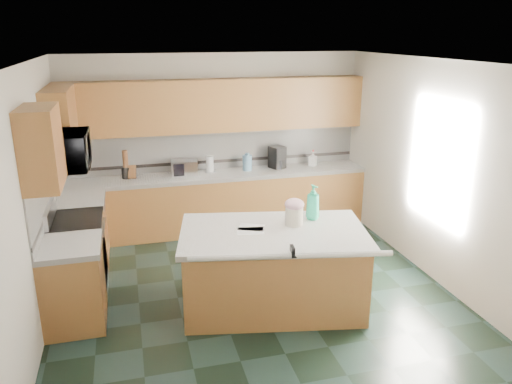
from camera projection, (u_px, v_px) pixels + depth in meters
name	position (u px, v px, depth m)	size (l,w,h in m)	color
floor	(251.00, 288.00, 6.11)	(4.60, 4.60, 0.00)	black
ceiling	(251.00, 61.00, 5.28)	(4.60, 4.60, 0.00)	white
wall_back	(215.00, 142.00, 7.83)	(4.60, 0.04, 2.70)	silver
wall_front	(331.00, 274.00, 3.56)	(4.60, 0.04, 2.70)	silver
wall_left	(33.00, 200.00, 5.13)	(0.04, 4.60, 2.70)	silver
wall_right	(430.00, 169.00, 6.25)	(0.04, 4.60, 2.70)	silver
back_base_cab	(220.00, 203.00, 7.82)	(4.60, 0.60, 0.86)	brown
back_countertop	(219.00, 175.00, 7.67)	(4.60, 0.64, 0.06)	white
back_upper_cab	(216.00, 105.00, 7.48)	(4.60, 0.33, 0.78)	brown
back_backsplash	(215.00, 149.00, 7.83)	(4.60, 0.02, 0.63)	silver
back_accent_band	(216.00, 161.00, 7.89)	(4.60, 0.01, 0.05)	black
left_base_cab_rear	(83.00, 233.00, 6.68)	(0.60, 0.82, 0.86)	brown
left_counter_rear	(79.00, 200.00, 6.54)	(0.64, 0.82, 0.06)	white
left_base_cab_front	(74.00, 286.00, 5.27)	(0.60, 0.72, 0.86)	brown
left_counter_front	(69.00, 247.00, 5.13)	(0.64, 0.72, 0.06)	white
left_backsplash	(45.00, 194.00, 5.68)	(0.02, 2.30, 0.63)	silver
left_accent_band	(48.00, 210.00, 5.74)	(0.01, 2.30, 0.05)	black
left_upper_cab_rear	(60.00, 119.00, 6.31)	(0.33, 1.09, 0.78)	brown
left_upper_cab_front	(41.00, 148.00, 4.77)	(0.33, 0.72, 0.78)	brown
range_body	(79.00, 256.00, 5.95)	(0.60, 0.76, 0.88)	#B7B7BC
range_oven_door	(104.00, 257.00, 6.03)	(0.02, 0.68, 0.55)	black
range_cooktop	(75.00, 221.00, 5.81)	(0.62, 0.78, 0.04)	black
range_handle	(104.00, 227.00, 5.92)	(0.02, 0.02, 0.66)	#B7B7BC
range_backguard	(49.00, 213.00, 5.71)	(0.06, 0.76, 0.18)	#B7B7BC
microwave	(66.00, 151.00, 5.55)	(0.73, 0.50, 0.41)	#B7B7BC
island_base	(273.00, 271.00, 5.61)	(1.94, 1.11, 0.86)	brown
island_top	(274.00, 233.00, 5.47)	(2.04, 1.21, 0.06)	white
island_bullnose	(291.00, 256.00, 4.92)	(0.06, 0.06, 2.04)	white
treat_jar	(294.00, 216.00, 5.60)	(0.20, 0.20, 0.21)	beige
treat_jar_lid	(294.00, 204.00, 5.56)	(0.22, 0.22, 0.14)	#ECB1C3
treat_jar_knob	(295.00, 200.00, 5.54)	(0.02, 0.02, 0.07)	tan
treat_jar_knob_end_l	(291.00, 201.00, 5.53)	(0.04, 0.04, 0.04)	tan
treat_jar_knob_end_r	(298.00, 200.00, 5.55)	(0.04, 0.04, 0.04)	tan
soap_bottle_island	(313.00, 202.00, 5.74)	(0.16, 0.16, 0.41)	#23AF84
paper_sheet_a	(250.00, 231.00, 5.45)	(0.29, 0.22, 0.00)	white
paper_sheet_b	(252.00, 227.00, 5.55)	(0.28, 0.21, 0.00)	white
clamp_body	(292.00, 251.00, 4.93)	(0.03, 0.11, 0.10)	black
clamp_handle	(295.00, 256.00, 4.87)	(0.02, 0.02, 0.08)	black
knife_block	(132.00, 172.00, 7.37)	(0.11, 0.09, 0.20)	#472814
utensil_crock	(126.00, 173.00, 7.38)	(0.14, 0.14, 0.17)	black
utensil_bundle	(125.00, 159.00, 7.31)	(0.08, 0.08, 0.25)	#472814
toaster_oven	(184.00, 168.00, 7.55)	(0.39, 0.27, 0.23)	#B7B7BC
toaster_oven_door	(185.00, 170.00, 7.43)	(0.35, 0.01, 0.19)	black
paper_towel	(210.00, 164.00, 7.69)	(0.11, 0.11, 0.25)	white
paper_towel_base	(210.00, 172.00, 7.72)	(0.17, 0.17, 0.01)	#B7B7BC
water_jug	(247.00, 163.00, 7.79)	(0.15, 0.15, 0.24)	#6B9EBF
water_jug_neck	(247.00, 154.00, 7.75)	(0.07, 0.07, 0.03)	#6B9EBF
coffee_maker	(277.00, 157.00, 7.92)	(0.20, 0.23, 0.35)	black
coffee_carafe	(278.00, 164.00, 7.90)	(0.14, 0.14, 0.14)	black
soap_bottle_back	(313.00, 159.00, 8.05)	(0.11, 0.11, 0.24)	white
soap_back_cap	(313.00, 151.00, 8.01)	(0.02, 0.02, 0.03)	red
window_light_proxy	(439.00, 162.00, 6.02)	(0.02, 1.40, 1.10)	white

